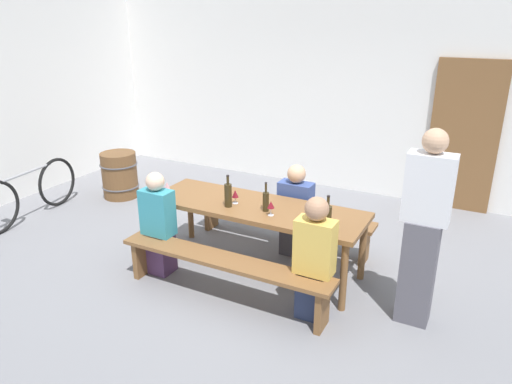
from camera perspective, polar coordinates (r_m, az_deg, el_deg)
The scene contains 18 objects.
ground_plane at distance 5.33m, azimuth -0.00°, elevation -9.09°, with size 24.00×24.00×0.00m, color slate.
back_wall at distance 7.52m, azimuth 10.97°, elevation 12.24°, with size 14.00×0.20×3.20m, color white.
wooden_door at distance 7.19m, azimuth 23.63°, elevation 6.05°, with size 0.90×0.06×2.10m, color brown.
tasting_table at distance 5.04m, azimuth -0.00°, elevation -2.40°, with size 2.33×0.76×0.75m.
bench_near at distance 4.64m, azimuth -3.95°, elevation -8.89°, with size 2.23×0.30×0.45m.
bench_far at distance 5.72m, azimuth 3.17°, elevation -2.93°, with size 2.23×0.30×0.45m.
wine_bottle_0 at distance 4.52m, azimuth 8.56°, elevation -2.81°, with size 0.08×0.08×0.31m.
wine_bottle_1 at distance 4.94m, azimuth -3.36°, elevation -0.33°, with size 0.08×0.08×0.35m.
wine_bottle_2 at distance 4.83m, azimuth 1.19°, elevation -1.07°, with size 0.06×0.06×0.31m.
wine_glass_0 at distance 5.02m, azimuth -2.51°, elevation -0.25°, with size 0.07×0.07×0.15m.
wine_glass_1 at distance 5.25m, azimuth -10.60°, elevation 0.63°, with size 0.08×0.08×0.19m.
wine_glass_2 at distance 4.72m, azimuth 1.80°, elevation -1.60°, with size 0.07×0.07×0.15m.
seated_guest_near_0 at distance 5.14m, azimuth -11.60°, elevation -3.98°, with size 0.34×0.24×1.14m.
seated_guest_near_1 at distance 4.33m, azimuth 7.00°, elevation -8.16°, with size 0.35×0.24×1.18m.
seated_guest_far_0 at distance 5.45m, azimuth 4.73°, elevation -2.45°, with size 0.38×0.24×1.08m.
standing_host at distance 4.35m, azimuth 19.37°, elevation -4.61°, with size 0.39×0.24×1.79m.
wine_barrel at distance 7.53m, azimuth -16.02°, elevation 1.99°, with size 0.56×0.56×0.69m.
parked_bicycle_0 at distance 7.12m, azimuth -25.65°, elevation -0.12°, with size 0.29×1.76×0.90m.
Camera 1 is at (2.15, -4.11, 2.64)m, focal length 33.38 mm.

